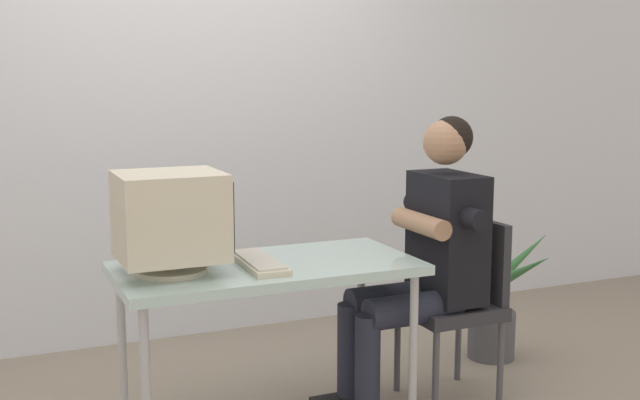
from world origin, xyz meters
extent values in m
cube|color=silver|center=(0.30, 1.40, 1.50)|extent=(8.00, 0.10, 3.00)
cylinder|color=#B7B7BC|center=(-0.56, -0.25, 0.34)|extent=(0.04, 0.04, 0.68)
cylinder|color=#B7B7BC|center=(0.56, -0.25, 0.34)|extent=(0.04, 0.04, 0.68)
cylinder|color=#B7B7BC|center=(-0.56, 0.25, 0.34)|extent=(0.04, 0.04, 0.68)
cylinder|color=#B7B7BC|center=(0.56, 0.25, 0.34)|extent=(0.04, 0.04, 0.68)
cube|color=silver|center=(0.00, 0.00, 0.70)|extent=(1.24, 0.61, 0.04)
cylinder|color=beige|center=(-0.40, 0.00, 0.73)|extent=(0.28, 0.28, 0.02)
cylinder|color=beige|center=(-0.40, 0.00, 0.76)|extent=(0.06, 0.06, 0.04)
cube|color=beige|center=(-0.40, 0.00, 0.95)|extent=(0.40, 0.37, 0.34)
cube|color=black|center=(-0.19, 0.00, 0.95)|extent=(0.01, 0.31, 0.28)
cube|color=beige|center=(-0.04, -0.02, 0.73)|extent=(0.16, 0.44, 0.02)
cube|color=beige|center=(-0.04, -0.02, 0.75)|extent=(0.13, 0.39, 0.01)
cylinder|color=#4C4C51|center=(0.70, -0.20, 0.20)|extent=(0.03, 0.03, 0.40)
cylinder|color=#4C4C51|center=(1.05, -0.20, 0.20)|extent=(0.03, 0.03, 0.40)
cylinder|color=#4C4C51|center=(0.70, 0.15, 0.20)|extent=(0.03, 0.03, 0.40)
cylinder|color=#4C4C51|center=(1.05, 0.15, 0.20)|extent=(0.03, 0.03, 0.40)
cube|color=#2D2D33|center=(0.87, -0.02, 0.43)|extent=(0.40, 0.40, 0.06)
cube|color=#2D2D33|center=(1.06, -0.02, 0.65)|extent=(0.04, 0.36, 0.37)
cube|color=black|center=(0.85, -0.02, 0.77)|extent=(0.22, 0.37, 0.57)
sphere|color=#A57A5B|center=(0.83, -0.02, 1.20)|extent=(0.20, 0.20, 0.20)
sphere|color=black|center=(0.86, -0.02, 1.22)|extent=(0.19, 0.19, 0.19)
cylinder|color=#262838|center=(0.63, -0.11, 0.48)|extent=(0.44, 0.14, 0.14)
cylinder|color=#262838|center=(0.63, 0.07, 0.48)|extent=(0.44, 0.14, 0.14)
cylinder|color=#262838|center=(0.41, -0.11, 0.24)|extent=(0.11, 0.11, 0.48)
cylinder|color=#262838|center=(0.41, 0.07, 0.24)|extent=(0.11, 0.11, 0.48)
cylinder|color=black|center=(0.83, -0.24, 0.89)|extent=(0.09, 0.14, 0.09)
cylinder|color=black|center=(0.83, 0.19, 0.89)|extent=(0.09, 0.14, 0.09)
cylinder|color=#A57A5B|center=(0.71, -0.02, 0.84)|extent=(0.09, 0.37, 0.09)
cylinder|color=#4C4C51|center=(1.38, 0.34, 0.13)|extent=(0.25, 0.25, 0.25)
cylinder|color=brown|center=(1.38, 0.34, 0.33)|extent=(0.04, 0.04, 0.15)
cone|color=#3C7840|center=(1.51, 0.32, 0.52)|extent=(0.39, 0.15, 0.35)
cone|color=#3C7840|center=(1.42, 0.46, 0.52)|extent=(0.17, 0.37, 0.37)
cone|color=#3C7840|center=(1.28, 0.43, 0.51)|extent=(0.31, 0.31, 0.37)
cone|color=#3C7840|center=(1.27, 0.25, 0.50)|extent=(0.35, 0.31, 0.33)
cone|color=#3C7840|center=(1.44, 0.20, 0.49)|extent=(0.18, 0.40, 0.32)
camera|label=1|loc=(-1.07, -3.00, 1.49)|focal=44.50mm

